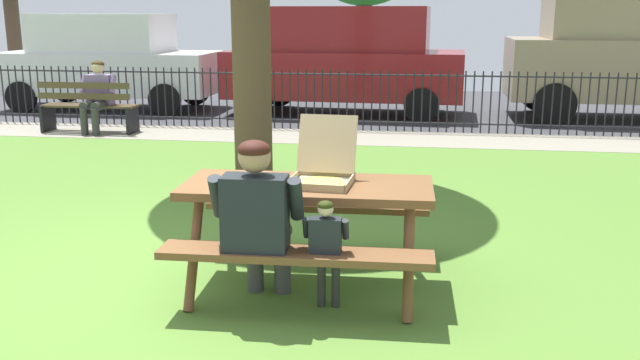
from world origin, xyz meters
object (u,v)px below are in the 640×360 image
object	(u,v)px
park_bench_left	(88,108)
parked_car_far_left	(108,60)
pizza_box_open	(323,171)
picnic_table_foreground	(308,207)
child_at_table	(326,244)
parked_car_left	(345,58)
pizza_slice_on_table	(267,185)
adult_at_table	(258,217)
person_on_park_bench	(97,93)

from	to	relation	value
park_bench_left	parked_car_far_left	size ratio (longest dim) A/B	0.36
pizza_box_open	picnic_table_foreground	bearing A→B (deg)	-157.20
child_at_table	parked_car_left	world-z (taller)	parked_car_left
pizza_box_open	parked_car_far_left	bearing A→B (deg)	122.91
pizza_slice_on_table	child_at_table	xyz separation A→B (m)	(0.49, -0.41, -0.28)
adult_at_table	child_at_table	world-z (taller)	adult_at_table
pizza_slice_on_table	parked_car_left	world-z (taller)	parked_car_left
picnic_table_foreground	person_on_park_bench	world-z (taller)	person_on_park_bench
adult_at_table	child_at_table	size ratio (longest dim) A/B	1.47
pizza_slice_on_table	person_on_park_bench	size ratio (longest dim) A/B	0.22
pizza_box_open	parked_car_left	world-z (taller)	parked_car_left
adult_at_table	park_bench_left	distance (m)	8.01
pizza_slice_on_table	parked_car_far_left	xyz separation A→B (m)	(-5.36, 9.02, 0.23)
pizza_slice_on_table	child_at_table	world-z (taller)	child_at_table
pizza_box_open	parked_car_left	distance (m)	8.91
picnic_table_foreground	pizza_box_open	distance (m)	0.29
person_on_park_bench	parked_car_far_left	distance (m)	2.99
pizza_box_open	child_at_table	size ratio (longest dim) A/B	0.68
picnic_table_foreground	pizza_box_open	world-z (taller)	pizza_box_open
child_at_table	parked_car_far_left	size ratio (longest dim) A/B	0.18
adult_at_table	park_bench_left	world-z (taller)	adult_at_table
person_on_park_bench	pizza_slice_on_table	bearing A→B (deg)	-55.54
picnic_table_foreground	pizza_slice_on_table	size ratio (longest dim) A/B	7.13
pizza_box_open	person_on_park_bench	size ratio (longest dim) A/B	0.46
child_at_table	parked_car_left	size ratio (longest dim) A/B	0.17
picnic_table_foreground	adult_at_table	distance (m)	0.57
adult_at_table	parked_car_far_left	distance (m)	10.85
child_at_table	parked_car_left	bearing A→B (deg)	95.65
parked_car_left	parked_car_far_left	bearing A→B (deg)	180.00
park_bench_left	person_on_park_bench	size ratio (longest dim) A/B	1.35
person_on_park_bench	picnic_table_foreground	bearing A→B (deg)	-53.35
pizza_box_open	parked_car_far_left	world-z (taller)	parked_car_far_left
parked_car_far_left	parked_car_left	size ratio (longest dim) A/B	0.94
pizza_slice_on_table	child_at_table	bearing A→B (deg)	-40.24
parked_car_far_left	park_bench_left	bearing A→B (deg)	-72.22
pizza_box_open	child_at_table	xyz separation A→B (m)	(0.11, -0.57, -0.36)
picnic_table_foreground	parked_car_far_left	bearing A→B (deg)	122.30
picnic_table_foreground	person_on_park_bench	xyz separation A→B (m)	(-4.57, 6.14, 0.06)
person_on_park_bench	parked_car_left	xyz separation A→B (m)	(3.85, 2.77, 0.44)
pizza_box_open	pizza_slice_on_table	distance (m)	0.42
pizza_slice_on_table	parked_car_left	xyz separation A→B (m)	(-0.45, 9.02, 0.32)
adult_at_table	park_bench_left	bearing A→B (deg)	124.13
pizza_box_open	park_bench_left	xyz separation A→B (m)	(-4.84, 6.08, -0.44)
child_at_table	parked_car_far_left	xyz separation A→B (m)	(-5.84, 9.44, 0.51)
park_bench_left	person_on_park_bench	xyz separation A→B (m)	(0.17, 0.02, 0.24)
park_bench_left	parked_car_left	bearing A→B (deg)	34.76
park_bench_left	parked_car_far_left	bearing A→B (deg)	107.78
pizza_box_open	parked_car_far_left	distance (m)	10.56
child_at_table	park_bench_left	world-z (taller)	park_bench_left
pizza_box_open	parked_car_far_left	xyz separation A→B (m)	(-5.74, 8.86, 0.15)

